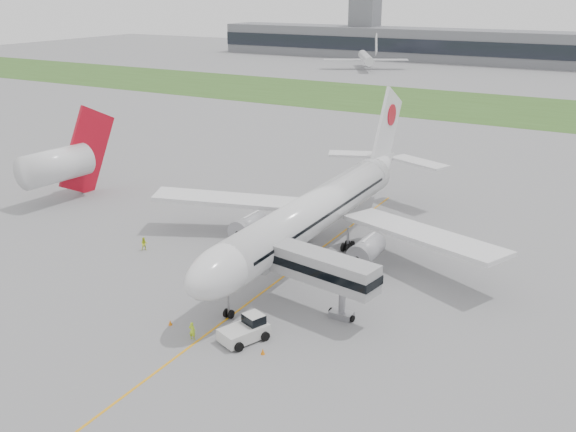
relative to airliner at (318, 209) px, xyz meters
The scene contains 14 objects.
ground 7.47m from the airliner, 90.00° to the right, with size 600.00×600.00×0.00m, color gray.
apron_markings 11.38m from the airliner, 90.00° to the right, with size 70.00×70.00×0.04m, color orange, non-canonical shape.
grass_strip 115.27m from the airliner, 90.00° to the left, with size 600.00×50.00×0.02m, color #355520.
terminal_building 225.01m from the airliner, 90.00° to the left, with size 320.00×22.30×14.00m.
control_tower 244.38m from the airliner, 111.62° to the left, with size 12.00×12.00×56.00m, color gray, non-canonical shape.
airliner is the anchor object (origin of this frame).
pushback_tug 23.28m from the airliner, 80.33° to the right, with size 4.30×5.14×2.32m.
jet_bridge 15.54m from the airliner, 66.85° to the right, with size 14.75×5.35×6.72m.
safety_cone_left 24.92m from the airliner, 99.95° to the right, with size 0.41×0.41×0.56m, color orange.
safety_cone_right 25.51m from the airliner, 74.69° to the right, with size 0.41×0.41×0.57m, color orange.
ground_crew_near 25.53m from the airliner, 91.38° to the right, with size 0.67×0.44×1.82m, color #B2E125.
ground_crew_far 22.48m from the airliner, 151.53° to the right, with size 0.85×0.66×1.74m, color #D4E726.
neighbor_aircraft 44.07m from the airliner, behind, with size 6.20×18.29×14.84m.
distant_aircraft_left 193.58m from the airliner, 111.02° to the left, with size 34.07×30.06×13.03m, color silver, non-canonical shape.
Camera 1 is at (33.41, -62.29, 31.51)m, focal length 40.00 mm.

